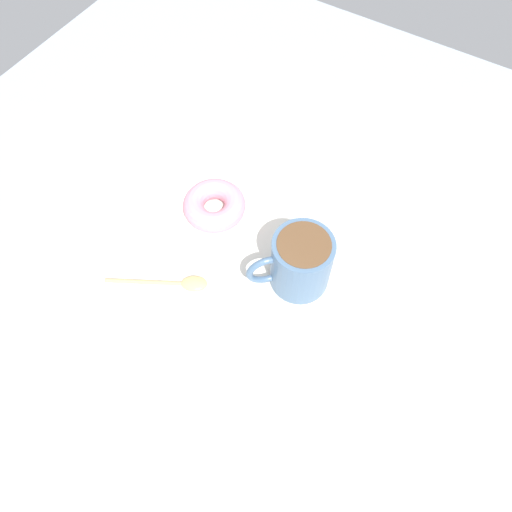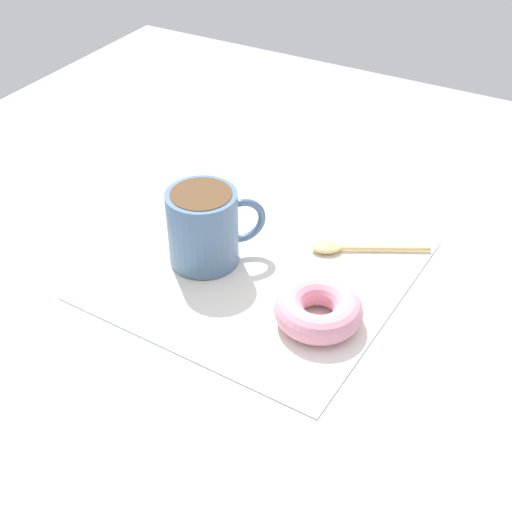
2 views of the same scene
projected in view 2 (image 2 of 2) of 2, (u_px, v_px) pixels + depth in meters
ground_plane at (259, 277)px, 82.88cm from camera, size 120.00×120.00×2.00cm
napkin at (256, 271)px, 81.93cm from camera, size 33.34×33.34×0.30cm
coffee_cup at (205, 226)px, 80.81cm from camera, size 9.75×9.59×9.00cm
donut at (318, 310)px, 73.97cm from camera, size 9.30×9.30×3.13cm
spoon at (344, 248)px, 84.60cm from camera, size 8.11×13.18×0.90cm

